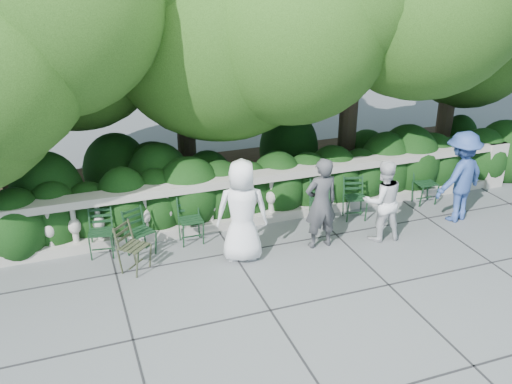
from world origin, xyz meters
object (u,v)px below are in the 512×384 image
object	(u,v)px
chair_e	(356,222)
person_woman_grey	(321,203)
chair_d	(194,246)
person_casual_man	(382,201)
person_older_blue	(461,177)
person_businessman	(242,211)
chair_f	(427,206)
chair_c	(320,226)
chair_b	(147,258)
chair_a	(103,259)
chair_weathered	(144,272)

from	to	relation	value
chair_e	person_woman_grey	distance (m)	1.50
chair_d	person_casual_man	bearing A→B (deg)	-14.37
chair_d	person_older_blue	bearing A→B (deg)	-7.06
person_woman_grey	person_older_blue	xyz separation A→B (m)	(2.95, 0.07, 0.06)
person_older_blue	person_businessman	bearing A→B (deg)	-14.06
chair_d	chair_f	world-z (taller)	same
chair_d	person_casual_man	size ratio (longest dim) A/B	0.56
chair_c	person_woman_grey	bearing A→B (deg)	-94.76
chair_b	chair_c	xyz separation A→B (m)	(3.30, 0.08, 0.00)
person_casual_man	person_woman_grey	bearing A→B (deg)	0.10
chair_d	person_woman_grey	world-z (taller)	person_woman_grey
person_casual_man	person_older_blue	distance (m)	1.81
chair_a	person_woman_grey	distance (m)	3.85
person_casual_man	person_older_blue	size ratio (longest dim) A/B	0.85
chair_e	person_casual_man	world-z (taller)	person_casual_man
chair_c	person_businessman	distance (m)	2.07
chair_f	person_casual_man	world-z (taller)	person_casual_man
chair_d	chair_weathered	xyz separation A→B (m)	(-0.99, -0.59, 0.00)
person_businessman	person_casual_man	size ratio (longest dim) A/B	1.18
chair_a	chair_b	world-z (taller)	same
person_businessman	chair_b	bearing A→B (deg)	-4.11
chair_e	person_casual_man	distance (m)	1.05
chair_d	person_older_blue	world-z (taller)	person_older_blue
chair_weathered	person_older_blue	bearing A→B (deg)	-45.24
chair_e	person_older_blue	distance (m)	2.14
chair_a	chair_e	distance (m)	4.76
chair_a	chair_c	bearing A→B (deg)	7.72
chair_f	chair_weathered	bearing A→B (deg)	-171.45
chair_f	chair_weathered	world-z (taller)	same
chair_d	chair_f	xyz separation A→B (m)	(4.91, 0.01, 0.00)
chair_d	chair_b	bearing A→B (deg)	-170.19
chair_c	person_casual_man	bearing A→B (deg)	-23.42
chair_f	chair_e	bearing A→B (deg)	-172.60
chair_c	person_older_blue	world-z (taller)	person_older_blue
person_businessman	person_casual_man	bearing A→B (deg)	-168.20
chair_a	person_woman_grey	size ratio (longest dim) A/B	0.51
chair_d	chair_e	bearing A→B (deg)	-1.74
chair_a	chair_f	world-z (taller)	same
chair_a	chair_f	xyz separation A→B (m)	(6.48, -0.05, 0.00)
person_casual_man	chair_f	bearing A→B (deg)	-145.91
chair_b	chair_e	bearing A→B (deg)	-24.49
chair_d	person_older_blue	distance (m)	5.17
chair_f	person_businessman	bearing A→B (deg)	-167.81
chair_a	person_casual_man	distance (m)	4.97
chair_d	chair_f	bearing A→B (deg)	0.72
chair_weathered	person_businessman	bearing A→B (deg)	-47.92
chair_b	person_businessman	xyz separation A→B (m)	(1.54, -0.55, 0.89)
chair_f	person_older_blue	distance (m)	1.13
chair_c	chair_d	xyz separation A→B (m)	(-2.45, 0.06, 0.00)
chair_f	person_woman_grey	xyz separation A→B (m)	(-2.81, -0.76, 0.83)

